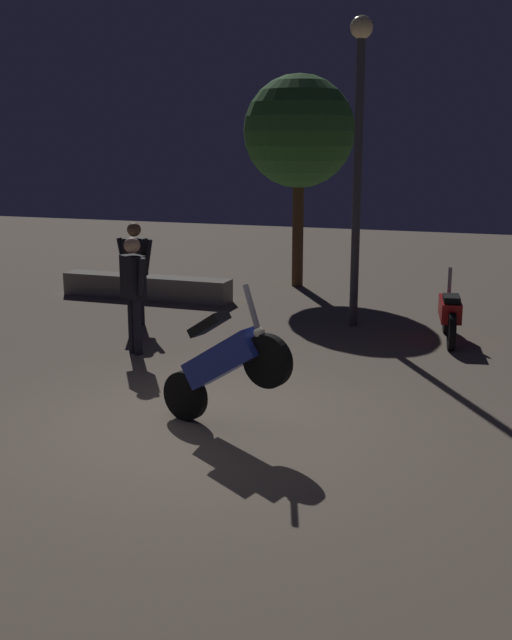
# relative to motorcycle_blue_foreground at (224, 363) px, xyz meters

# --- Properties ---
(ground_plane) EXTENTS (40.00, 40.00, 0.00)m
(ground_plane) POSITION_rel_motorcycle_blue_foreground_xyz_m (-0.27, 0.03, -0.74)
(ground_plane) COLOR #756656
(motorcycle_blue_foreground) EXTENTS (1.63, 0.55, 1.63)m
(motorcycle_blue_foreground) POSITION_rel_motorcycle_blue_foreground_xyz_m (0.00, 0.00, 0.00)
(motorcycle_blue_foreground) COLOR black
(motorcycle_blue_foreground) RESTS_ON ground_plane
(motorcycle_red_parked_left) EXTENTS (0.45, 1.65, 1.11)m
(motorcycle_red_parked_left) POSITION_rel_motorcycle_blue_foreground_xyz_m (1.87, 4.73, -0.31)
(motorcycle_red_parked_left) COLOR black
(motorcycle_red_parked_left) RESTS_ON ground_plane
(person_rider_beside) EXTENTS (0.67, 0.24, 1.73)m
(person_rider_beside) POSITION_rel_motorcycle_blue_foreground_xyz_m (-3.26, 4.12, 0.29)
(person_rider_beside) COLOR black
(person_rider_beside) RESTS_ON ground_plane
(person_bystander_far) EXTENTS (0.61, 0.44, 1.71)m
(person_bystander_far) POSITION_rel_motorcycle_blue_foreground_xyz_m (-2.39, 2.44, 0.28)
(person_bystander_far) COLOR black
(person_bystander_far) RESTS_ON ground_plane
(streetlamp_near) EXTENTS (0.36, 0.36, 4.96)m
(streetlamp_near) POSITION_rel_motorcycle_blue_foreground_xyz_m (0.24, 5.25, 2.41)
(streetlamp_near) COLOR #38383D
(streetlamp_near) RESTS_ON ground_plane
(tree_left_bg) EXTENTS (2.32, 2.32, 4.42)m
(tree_left_bg) POSITION_rel_motorcycle_blue_foreground_xyz_m (-1.72, 8.51, 2.49)
(tree_left_bg) COLOR #4C331E
(tree_left_bg) RESTS_ON ground_plane
(planter_wall_low) EXTENTS (3.51, 0.50, 0.45)m
(planter_wall_low) POSITION_rel_motorcycle_blue_foreground_xyz_m (-4.16, 6.19, -0.52)
(planter_wall_low) COLOR gray
(planter_wall_low) RESTS_ON ground_plane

